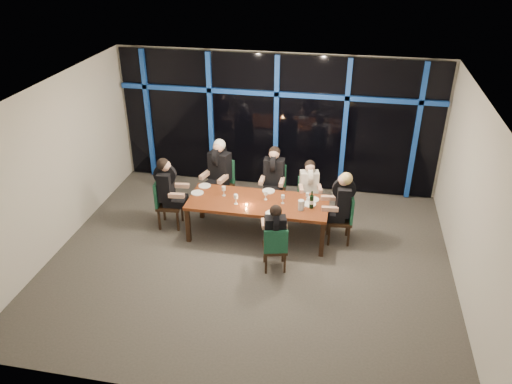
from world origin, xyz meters
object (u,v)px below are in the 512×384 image
at_px(chair_far_right, 308,196).
at_px(chair_near_mid, 275,247).
at_px(water_pitcher, 301,205).
at_px(dining_table, 258,204).
at_px(diner_end_right, 341,197).
at_px(diner_far_left, 219,165).
at_px(wine_bottle, 312,202).
at_px(chair_end_left, 165,201).
at_px(chair_far_left, 222,181).
at_px(chair_far_mid, 274,186).
at_px(diner_end_left, 168,183).
at_px(diner_far_right, 309,182).
at_px(diner_near_mid, 275,227).
at_px(diner_far_mid, 274,170).
at_px(chair_end_right, 344,216).

distance_m(chair_far_right, chair_near_mid, 1.92).
bearing_deg(water_pitcher, dining_table, 164.70).
xyz_separation_m(chair_far_right, diner_end_right, (0.65, -0.75, 0.44)).
distance_m(diner_far_left, wine_bottle, 2.21).
distance_m(chair_end_left, chair_near_mid, 2.55).
relative_size(chair_far_left, chair_far_mid, 1.06).
xyz_separation_m(chair_near_mid, diner_end_left, (-2.24, 1.05, 0.46)).
xyz_separation_m(chair_far_mid, diner_far_right, (0.73, -0.27, 0.29)).
bearing_deg(diner_near_mid, dining_table, -77.99).
xyz_separation_m(chair_near_mid, water_pitcher, (0.33, 0.85, 0.36)).
distance_m(chair_far_mid, diner_near_mid, 2.05).
bearing_deg(dining_table, diner_far_mid, 82.18).
relative_size(diner_end_right, diner_near_mid, 1.12).
bearing_deg(diner_end_left, chair_end_left, 90.00).
xyz_separation_m(chair_end_left, wine_bottle, (2.83, -0.08, 0.33)).
bearing_deg(chair_far_mid, water_pitcher, -60.23).
xyz_separation_m(dining_table, diner_end_left, (-1.76, 0.03, 0.26)).
height_order(chair_far_left, chair_end_left, chair_far_left).
xyz_separation_m(diner_end_left, diner_end_right, (3.27, 0.09, -0.02)).
relative_size(dining_table, chair_end_left, 2.63).
bearing_deg(diner_end_right, water_pitcher, -74.03).
xyz_separation_m(dining_table, chair_end_left, (-1.84, 0.03, -0.13)).
bearing_deg(diner_far_left, diner_end_left, -115.06).
height_order(chair_near_mid, wine_bottle, wine_bottle).
distance_m(chair_far_left, water_pitcher, 2.15).
xyz_separation_m(chair_near_mid, diner_far_left, (-1.47, 1.95, 0.50)).
bearing_deg(chair_far_mid, chair_end_left, -151.50).
bearing_deg(diner_end_right, chair_end_left, -94.56).
bearing_deg(chair_far_mid, diner_far_right, -19.18).
height_order(chair_end_right, diner_far_left, diner_far_left).
bearing_deg(wine_bottle, chair_end_left, 178.28).
relative_size(chair_near_mid, water_pitcher, 4.50).
relative_size(chair_far_right, water_pitcher, 4.52).
height_order(chair_far_right, diner_far_left, diner_far_left).
relative_size(chair_far_mid, chair_end_left, 0.98).
relative_size(dining_table, diner_far_left, 2.60).
relative_size(chair_far_left, chair_end_left, 1.04).
distance_m(chair_far_right, diner_near_mid, 1.88).
bearing_deg(chair_far_left, diner_end_right, -4.50).
relative_size(diner_far_left, water_pitcher, 5.20).
height_order(chair_far_right, chair_end_left, chair_end_left).
bearing_deg(wine_bottle, chair_far_left, 151.16).
distance_m(chair_end_right, diner_far_mid, 1.73).
relative_size(chair_near_mid, diner_end_left, 0.90).
bearing_deg(chair_end_left, diner_far_right, -79.52).
distance_m(chair_end_right, diner_end_right, 0.39).
bearing_deg(dining_table, chair_end_right, 4.64).
distance_m(chair_end_left, chair_end_right, 3.43).
bearing_deg(chair_end_left, dining_table, -96.20).
distance_m(diner_far_right, diner_near_mid, 1.78).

